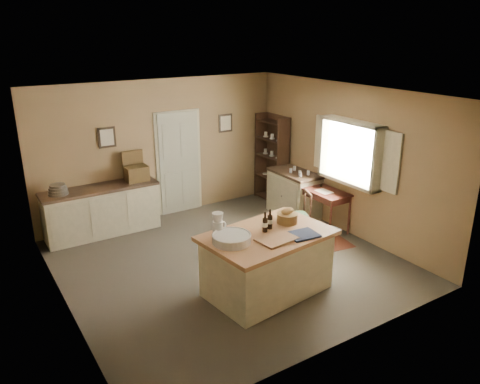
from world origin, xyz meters
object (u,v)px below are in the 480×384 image
object	(u,v)px
sideboard	(102,209)
right_cabinet	(294,193)
desk_chair	(297,217)
writing_desk	(326,196)
work_island	(266,261)
shelving_unit	(273,159)

from	to	relation	value
sideboard	right_cabinet	size ratio (longest dim) A/B	1.85
desk_chair	writing_desk	bearing A→B (deg)	28.50
work_island	right_cabinet	world-z (taller)	work_island
sideboard	writing_desk	size ratio (longest dim) A/B	2.33
desk_chair	right_cabinet	xyz separation A→B (m)	(0.73, 0.99, 0.01)
work_island	writing_desk	xyz separation A→B (m)	(2.19, 1.20, 0.19)
sideboard	right_cabinet	world-z (taller)	sideboard
right_cabinet	work_island	bearing A→B (deg)	-136.05
sideboard	right_cabinet	distance (m)	3.72
sideboard	desk_chair	bearing A→B (deg)	-37.12
right_cabinet	shelving_unit	world-z (taller)	shelving_unit
work_island	desk_chair	world-z (taller)	work_island
right_cabinet	shelving_unit	bearing A→B (deg)	80.90
work_island	writing_desk	size ratio (longest dim) A/B	2.14
writing_desk	desk_chair	distance (m)	0.77
writing_desk	right_cabinet	distance (m)	0.93
sideboard	desk_chair	xyz separation A→B (m)	(2.81, -2.12, -0.04)
work_island	desk_chair	bearing A→B (deg)	30.93
work_island	writing_desk	distance (m)	2.50
desk_chair	right_cabinet	size ratio (longest dim) A/B	0.80
work_island	shelving_unit	distance (m)	3.87
writing_desk	right_cabinet	bearing A→B (deg)	90.01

